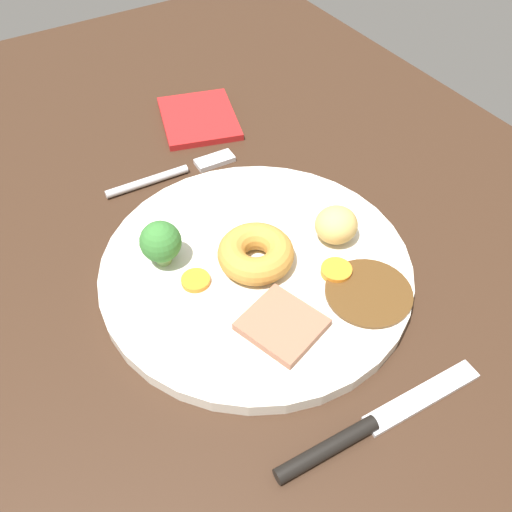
# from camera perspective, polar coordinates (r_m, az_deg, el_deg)

# --- Properties ---
(dining_table) EXTENTS (1.20, 0.84, 0.04)m
(dining_table) POSITION_cam_1_polar(r_m,az_deg,el_deg) (0.53, -2.29, -3.30)
(dining_table) COLOR #382316
(dining_table) RESTS_ON ground
(dinner_plate) EXTENTS (0.29, 0.29, 0.01)m
(dinner_plate) POSITION_cam_1_polar(r_m,az_deg,el_deg) (0.51, 0.00, -1.29)
(dinner_plate) COLOR silver
(dinner_plate) RESTS_ON dining_table
(gravy_pool) EXTENTS (0.08, 0.08, 0.00)m
(gravy_pool) POSITION_cam_1_polar(r_m,az_deg,el_deg) (0.49, 11.75, -3.77)
(gravy_pool) COLOR #563819
(gravy_pool) RESTS_ON dinner_plate
(meat_slice_main) EXTENTS (0.08, 0.07, 0.01)m
(meat_slice_main) POSITION_cam_1_polar(r_m,az_deg,el_deg) (0.46, 2.28, -7.44)
(meat_slice_main) COLOR #9E664C
(meat_slice_main) RESTS_ON dinner_plate
(yorkshire_pudding) EXTENTS (0.07, 0.07, 0.03)m
(yorkshire_pudding) POSITION_cam_1_polar(r_m,az_deg,el_deg) (0.50, -0.02, 0.28)
(yorkshire_pudding) COLOR #C68938
(yorkshire_pudding) RESTS_ON dinner_plate
(roast_potato_left) EXTENTS (0.05, 0.05, 0.03)m
(roast_potato_left) POSITION_cam_1_polar(r_m,az_deg,el_deg) (0.52, 8.42, 3.26)
(roast_potato_left) COLOR #D8B260
(roast_potato_left) RESTS_ON dinner_plate
(carrot_coin_front) EXTENTS (0.03, 0.03, 0.01)m
(carrot_coin_front) POSITION_cam_1_polar(r_m,az_deg,el_deg) (0.50, 8.43, -1.54)
(carrot_coin_front) COLOR orange
(carrot_coin_front) RESTS_ON dinner_plate
(carrot_coin_back) EXTENTS (0.03, 0.03, 0.00)m
(carrot_coin_back) POSITION_cam_1_polar(r_m,az_deg,el_deg) (0.49, -6.09, -2.93)
(carrot_coin_back) COLOR orange
(carrot_coin_back) RESTS_ON dinner_plate
(broccoli_floret) EXTENTS (0.04, 0.04, 0.04)m
(broccoli_floret) POSITION_cam_1_polar(r_m,az_deg,el_deg) (0.50, -9.98, 1.43)
(broccoli_floret) COLOR #8CB766
(broccoli_floret) RESTS_ON dinner_plate
(fork) EXTENTS (0.02, 0.15, 0.01)m
(fork) POSITION_cam_1_polar(r_m,az_deg,el_deg) (0.62, -8.41, 8.67)
(fork) COLOR silver
(fork) RESTS_ON dining_table
(knife) EXTENTS (0.02, 0.19, 0.01)m
(knife) POSITION_cam_1_polar(r_m,az_deg,el_deg) (0.43, 11.25, -17.37)
(knife) COLOR black
(knife) RESTS_ON dining_table
(folded_napkin) EXTENTS (0.13, 0.12, 0.01)m
(folded_napkin) POSITION_cam_1_polar(r_m,az_deg,el_deg) (0.71, -6.03, 14.20)
(folded_napkin) COLOR red
(folded_napkin) RESTS_ON dining_table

